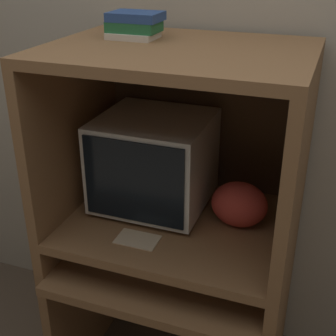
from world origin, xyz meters
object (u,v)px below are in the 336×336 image
object	(u,v)px
crt_monitor	(154,161)
book_stack	(135,25)
keyboard	(128,257)
mouse	(200,272)
snack_bag	(239,204)

from	to	relation	value
crt_monitor	book_stack	distance (m)	0.52
keyboard	book_stack	bearing A→B (deg)	100.39
keyboard	mouse	bearing A→B (deg)	0.54
crt_monitor	mouse	world-z (taller)	crt_monitor
snack_bag	book_stack	xyz separation A→B (m)	(-0.42, 0.05, 0.62)
keyboard	mouse	world-z (taller)	mouse
book_stack	snack_bag	bearing A→B (deg)	-6.20
mouse	snack_bag	xyz separation A→B (m)	(0.10, 0.16, 0.22)
crt_monitor	keyboard	size ratio (longest dim) A/B	0.98
keyboard	crt_monitor	bearing A→B (deg)	80.78
mouse	book_stack	distance (m)	0.92
crt_monitor	snack_bag	size ratio (longest dim) A/B	1.99
crt_monitor	snack_bag	distance (m)	0.37
snack_bag	book_stack	world-z (taller)	book_stack
crt_monitor	keyboard	xyz separation A→B (m)	(-0.03, -0.20, -0.33)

